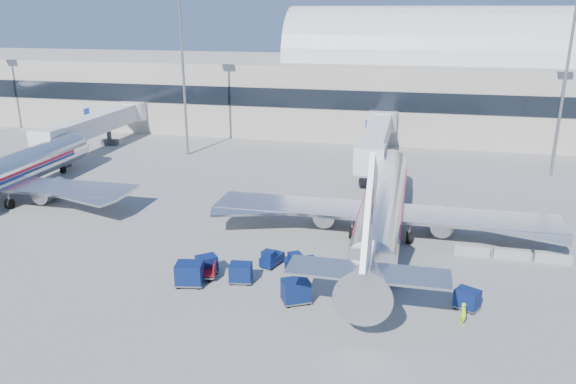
% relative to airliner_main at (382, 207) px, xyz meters
% --- Properties ---
extents(ground, '(260.00, 260.00, 0.00)m').
position_rel_airliner_main_xyz_m(ground, '(-10.00, -4.51, -2.93)').
color(ground, gray).
rests_on(ground, ground).
extents(terminal, '(170.00, 28.15, 21.00)m').
position_rel_airliner_main_xyz_m(terminal, '(-23.60, 51.46, 4.60)').
color(terminal, '#B2AA9E').
rests_on(terminal, ground).
extents(airliner_main, '(32.00, 37.26, 12.07)m').
position_rel_airliner_main_xyz_m(airliner_main, '(0.00, 0.00, 0.00)').
color(airliner_main, silver).
rests_on(airliner_main, ground).
extents(jetbridge_near, '(4.40, 27.50, 6.25)m').
position_rel_airliner_main_xyz_m(jetbridge_near, '(-2.40, 26.30, 1.00)').
color(jetbridge_near, silver).
rests_on(jetbridge_near, ground).
extents(jetbridge_mid, '(4.40, 27.50, 6.25)m').
position_rel_airliner_main_xyz_m(jetbridge_mid, '(-44.40, 26.30, 1.00)').
color(jetbridge_mid, silver).
rests_on(jetbridge_mid, ground).
extents(mast_west, '(2.00, 1.20, 22.60)m').
position_rel_airliner_main_xyz_m(mast_west, '(-30.00, 25.49, 11.87)').
color(mast_west, slate).
rests_on(mast_west, ground).
extents(mast_east, '(2.00, 1.20, 22.60)m').
position_rel_airliner_main_xyz_m(mast_east, '(20.00, 25.49, 11.87)').
color(mast_east, slate).
rests_on(mast_east, ground).
extents(barrier_near, '(3.00, 0.55, 0.90)m').
position_rel_airliner_main_xyz_m(barrier_near, '(8.00, -2.51, -2.48)').
color(barrier_near, '#9E9E96').
rests_on(barrier_near, ground).
extents(barrier_mid, '(3.00, 0.55, 0.90)m').
position_rel_airliner_main_xyz_m(barrier_mid, '(11.30, -2.51, -2.48)').
color(barrier_mid, '#9E9E96').
rests_on(barrier_mid, ground).
extents(barrier_far, '(3.00, 0.55, 0.90)m').
position_rel_airliner_main_xyz_m(barrier_far, '(14.60, -2.51, -2.48)').
color(barrier_far, '#9E9E96').
rests_on(barrier_far, ground).
extents(tug_lead, '(2.81, 2.47, 1.65)m').
position_rel_airliner_main_xyz_m(tug_lead, '(-5.91, -8.88, -2.17)').
color(tug_lead, '#091849').
rests_on(tug_lead, ground).
extents(tug_right, '(2.59, 1.48, 1.62)m').
position_rel_airliner_main_xyz_m(tug_right, '(1.02, -9.11, -2.19)').
color(tug_right, '#091849').
rests_on(tug_right, ground).
extents(tug_left, '(1.80, 2.50, 1.47)m').
position_rel_airliner_main_xyz_m(tug_left, '(-8.49, -8.39, -2.25)').
color(tug_left, '#091849').
rests_on(tug_left, ground).
extents(cart_train_a, '(1.97, 1.60, 1.59)m').
position_rel_airliner_main_xyz_m(cart_train_a, '(-10.05, -11.86, -2.08)').
color(cart_train_a, '#091849').
rests_on(cart_train_a, ground).
extents(cart_train_b, '(2.12, 2.07, 1.49)m').
position_rel_airliner_main_xyz_m(cart_train_b, '(-13.24, -10.91, -2.13)').
color(cart_train_b, '#091849').
rests_on(cart_train_b, ground).
extents(cart_train_c, '(2.38, 1.97, 1.88)m').
position_rel_airliner_main_xyz_m(cart_train_c, '(-13.76, -13.21, -1.92)').
color(cart_train_c, '#091849').
rests_on(cart_train_c, ground).
extents(cart_solo_near, '(2.52, 2.32, 1.79)m').
position_rel_airliner_main_xyz_m(cart_solo_near, '(-5.19, -14.02, -1.97)').
color(cart_solo_near, '#091849').
rests_on(cart_solo_near, ground).
extents(cart_solo_far, '(2.11, 1.94, 1.49)m').
position_rel_airliner_main_xyz_m(cart_solo_far, '(6.91, -12.18, -2.13)').
color(cart_solo_far, '#091849').
rests_on(cart_solo_far, ground).
extents(cart_open_red, '(2.66, 2.14, 0.63)m').
position_rel_airliner_main_xyz_m(cart_open_red, '(-13.34, -11.93, -2.48)').
color(cart_open_red, slate).
rests_on(cart_open_red, ground).
extents(ramp_worker, '(0.61, 0.71, 1.64)m').
position_rel_airliner_main_xyz_m(ramp_worker, '(6.49, -14.40, -2.11)').
color(ramp_worker, '#ACD716').
rests_on(ramp_worker, ground).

